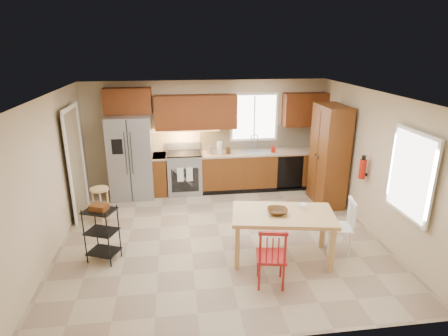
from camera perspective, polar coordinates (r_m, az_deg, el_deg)
name	(u,v)px	position (r m, az deg, el deg)	size (l,w,h in m)	color
floor	(220,236)	(6.79, -0.54, -10.36)	(5.50, 5.50, 0.00)	tan
ceiling	(220,95)	(5.99, -0.62, 11.04)	(5.50, 5.00, 0.02)	silver
wall_back	(207,135)	(8.67, -2.63, 5.00)	(5.50, 0.02, 2.50)	#CCB793
wall_front	(250,247)	(4.03, 3.92, -11.90)	(5.50, 0.02, 2.50)	#CCB793
wall_left	(49,178)	(6.56, -25.18, -1.35)	(0.02, 5.00, 2.50)	#CCB793
wall_right	(374,163)	(7.14, 21.88, 0.64)	(0.02, 5.00, 2.50)	#CCB793
refrigerator	(131,157)	(8.42, -13.96, 1.65)	(0.92, 0.75, 1.82)	gray
range_stove	(185,173)	(8.56, -6.03, -0.77)	(0.76, 0.63, 0.92)	gray
base_cabinet_narrow	(160,174)	(8.59, -9.70, -0.96)	(0.30, 0.60, 0.90)	brown
base_cabinet_run	(263,170)	(8.81, 6.01, -0.27)	(2.92, 0.60, 0.90)	brown
dishwasher	(290,173)	(8.70, 10.04, -0.72)	(0.60, 0.02, 0.78)	black
backsplash	(262,137)	(8.87, 5.74, 4.75)	(2.92, 0.03, 0.55)	beige
upper_over_fridge	(128,101)	(8.36, -14.47, 9.87)	(1.00, 0.35, 0.55)	#642C10
upper_left_block	(196,112)	(8.36, -4.30, 8.49)	(1.80, 0.35, 0.75)	#642C10
upper_right_block	(305,110)	(8.86, 12.24, 8.70)	(1.00, 0.35, 0.75)	#642C10
window_back	(254,117)	(8.73, 4.62, 7.74)	(1.12, 0.04, 1.12)	white
sink	(256,153)	(8.65, 4.87, 2.24)	(0.62, 0.46, 0.16)	gray
undercab_glow	(183,130)	(8.40, -6.28, 5.73)	(1.60, 0.30, 0.01)	#FFBF66
soap_bottle	(273,148)	(8.61, 7.51, 3.01)	(0.09, 0.09, 0.19)	#AC160C
paper_towel	(219,148)	(8.41, -0.70, 3.11)	(0.12, 0.12, 0.28)	silver
canister_steel	(211,150)	(8.40, -2.05, 2.73)	(0.11, 0.11, 0.18)	gray
canister_wood	(228,151)	(8.43, 0.68, 2.65)	(0.10, 0.10, 0.14)	#4A2E13
pantry	(329,156)	(8.08, 15.69, 1.83)	(0.50, 0.95, 2.10)	brown
fire_extinguisher	(363,169)	(7.25, 20.35, -0.15)	(0.12, 0.12, 0.36)	#AC160C
window_right	(411,175)	(6.13, 26.64, -0.92)	(0.04, 1.02, 1.32)	white
doorway	(75,164)	(7.78, -21.74, 0.53)	(0.04, 0.95, 2.10)	#8C7A59
dining_table	(282,236)	(6.08, 8.84, -10.20)	(1.57, 0.88, 0.76)	tan
chair_red	(271,255)	(5.42, 7.18, -13.06)	(0.43, 0.43, 0.92)	maroon
chair_white	(338,226)	(6.41, 17.03, -8.50)	(0.43, 0.43, 0.92)	silver
table_bowl	(277,214)	(5.88, 8.11, -6.94)	(0.32, 0.32, 0.08)	#4A2E13
table_jar	(303,208)	(6.08, 11.90, -5.98)	(0.11, 0.11, 0.13)	silver
bar_stool	(101,205)	(7.50, -18.22, -5.44)	(0.34, 0.34, 0.70)	tan
utility_cart	(102,234)	(6.21, -18.09, -9.58)	(0.45, 0.35, 0.91)	black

